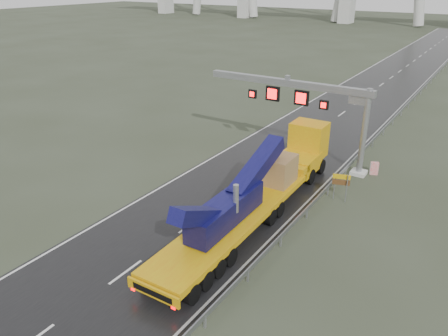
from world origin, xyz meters
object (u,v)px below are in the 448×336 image
Objects in this scene: striped_barrier at (374,168)px; heavy_haul_truck at (267,181)px; sign_gantry at (310,100)px; exit_sign_pair at (341,182)px.

heavy_haul_truck is at bearing -141.50° from striped_barrier.
sign_gantry is 9.67m from heavy_haul_truck.
heavy_haul_truck is (0.86, -8.89, -3.68)m from sign_gantry.
striped_barrier is (0.85, 6.02, -0.96)m from exit_sign_pair.
exit_sign_pair is (4.13, 3.56, -0.44)m from heavy_haul_truck.
sign_gantry is 6.98× the size of exit_sign_pair.
sign_gantry reaches higher than striped_barrier.
exit_sign_pair is at bearing -122.03° from striped_barrier.
striped_barrier is at bearing 64.15° from exit_sign_pair.
sign_gantry reaches higher than heavy_haul_truck.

